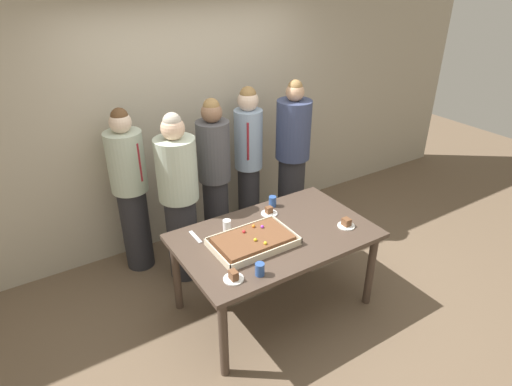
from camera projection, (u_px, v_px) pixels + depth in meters
ground_plane at (273, 304)px, 4.02m from camera, size 12.00×12.00×0.00m
interior_back_panel at (189, 103)px, 4.51m from camera, size 8.00×0.12×3.00m
party_table at (275, 243)px, 3.70m from camera, size 1.65×1.02×0.77m
sheet_cake at (253, 241)px, 3.50m from camera, size 0.67×0.43×0.10m
plated_slice_near_left at (346, 224)px, 3.75m from camera, size 0.15×0.15×0.07m
plated_slice_near_right at (234, 277)px, 3.12m from camera, size 0.15×0.15×0.08m
plated_slice_far_left at (269, 212)px, 3.94m from camera, size 0.15×0.15×0.07m
drink_cup_nearest at (273, 201)px, 4.05m from camera, size 0.07×0.07×0.10m
drink_cup_middle at (260, 269)px, 3.16m from camera, size 0.07×0.07×0.10m
drink_cup_far_end at (227, 225)px, 3.68m from camera, size 0.07×0.07×0.10m
cake_server_utensil at (195, 237)px, 3.61m from camera, size 0.03×0.20×0.01m
person_serving_front at (179, 198)px, 4.02m from camera, size 0.37×0.37×1.68m
person_green_shirt_behind at (215, 176)px, 4.39m from camera, size 0.33×0.33×1.68m
person_striped_tie_right at (249, 159)px, 4.72m from camera, size 0.30×0.30×1.69m
person_left_edge_reaching at (131, 190)px, 4.15m from camera, size 0.34×0.34×1.67m
person_back_corner at (292, 158)px, 4.73m from camera, size 0.37×0.37×1.76m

